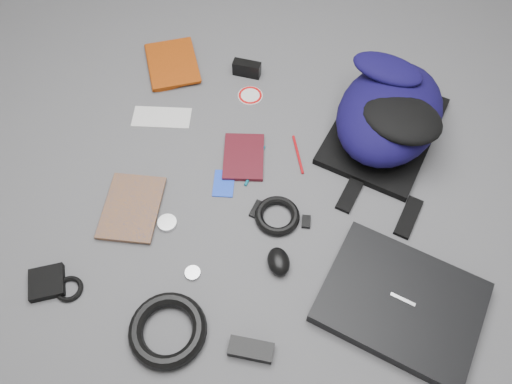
% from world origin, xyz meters
% --- Properties ---
extents(ground, '(4.00, 4.00, 0.00)m').
position_xyz_m(ground, '(0.00, 0.00, 0.00)').
color(ground, '#4F4F51').
rests_on(ground, ground).
extents(backpack, '(0.46, 0.56, 0.20)m').
position_xyz_m(backpack, '(0.37, 0.31, 0.10)').
color(backpack, black).
rests_on(backpack, ground).
extents(laptop, '(0.47, 0.42, 0.04)m').
position_xyz_m(laptop, '(0.43, -0.27, 0.02)').
color(laptop, black).
rests_on(laptop, ground).
extents(textbook_red, '(0.25, 0.28, 0.03)m').
position_xyz_m(textbook_red, '(-0.47, 0.45, 0.01)').
color(textbook_red, '#802D07').
rests_on(textbook_red, ground).
extents(comic_book, '(0.18, 0.23, 0.02)m').
position_xyz_m(comic_book, '(-0.43, -0.12, 0.01)').
color(comic_book, '#C5720E').
rests_on(comic_book, ground).
extents(envelope, '(0.20, 0.11, 0.00)m').
position_xyz_m(envelope, '(-0.36, 0.25, 0.00)').
color(envelope, silver).
rests_on(envelope, ground).
extents(dvd_case, '(0.15, 0.19, 0.01)m').
position_xyz_m(dvd_case, '(-0.06, 0.13, 0.01)').
color(dvd_case, '#380A11').
rests_on(dvd_case, ground).
extents(compact_camera, '(0.10, 0.04, 0.05)m').
position_xyz_m(compact_camera, '(-0.12, 0.49, 0.03)').
color(compact_camera, black).
rests_on(compact_camera, ground).
extents(sticker_disc, '(0.10, 0.10, 0.00)m').
position_xyz_m(sticker_disc, '(-0.09, 0.39, 0.00)').
color(sticker_disc, silver).
rests_on(sticker_disc, ground).
extents(pen_teal, '(0.04, 0.16, 0.01)m').
position_xyz_m(pen_teal, '(-0.02, 0.11, 0.00)').
color(pen_teal, '#0D5E75').
rests_on(pen_teal, ground).
extents(pen_red, '(0.06, 0.14, 0.01)m').
position_xyz_m(pen_red, '(0.10, 0.17, 0.00)').
color(pen_red, '#AA0D13').
rests_on(pen_red, ground).
extents(id_badge, '(0.07, 0.10, 0.00)m').
position_xyz_m(id_badge, '(-0.10, 0.02, 0.00)').
color(id_badge, blue).
rests_on(id_badge, ground).
extents(usb_black, '(0.03, 0.06, 0.01)m').
position_xyz_m(usb_black, '(0.01, -0.05, 0.01)').
color(usb_black, black).
rests_on(usb_black, ground).
extents(key_fob, '(0.03, 0.04, 0.01)m').
position_xyz_m(key_fob, '(0.16, -0.07, 0.01)').
color(key_fob, black).
rests_on(key_fob, ground).
extents(mouse, '(0.09, 0.10, 0.04)m').
position_xyz_m(mouse, '(0.10, -0.21, 0.02)').
color(mouse, black).
rests_on(mouse, ground).
extents(headphone_left, '(0.06, 0.06, 0.01)m').
position_xyz_m(headphone_left, '(-0.24, -0.14, 0.01)').
color(headphone_left, silver).
rests_on(headphone_left, ground).
extents(headphone_right, '(0.05, 0.05, 0.01)m').
position_xyz_m(headphone_right, '(-0.13, -0.28, 0.01)').
color(headphone_right, '#BCBDBF').
rests_on(headphone_right, ground).
extents(cable_coil, '(0.16, 0.16, 0.03)m').
position_xyz_m(cable_coil, '(0.07, -0.07, 0.01)').
color(cable_coil, black).
rests_on(cable_coil, ground).
extents(power_brick, '(0.11, 0.05, 0.03)m').
position_xyz_m(power_brick, '(0.07, -0.45, 0.01)').
color(power_brick, black).
rests_on(power_brick, ground).
extents(power_cord_coil, '(0.26, 0.26, 0.04)m').
position_xyz_m(power_cord_coil, '(-0.15, -0.45, 0.02)').
color(power_cord_coil, black).
rests_on(power_cord_coil, ground).
extents(pouch, '(0.12, 0.12, 0.02)m').
position_xyz_m(pouch, '(-0.50, -0.38, 0.01)').
color(pouch, black).
rests_on(pouch, ground).
extents(earbud_coil, '(0.10, 0.10, 0.01)m').
position_xyz_m(earbud_coil, '(-0.44, -0.38, 0.01)').
color(earbud_coil, black).
rests_on(earbud_coil, ground).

